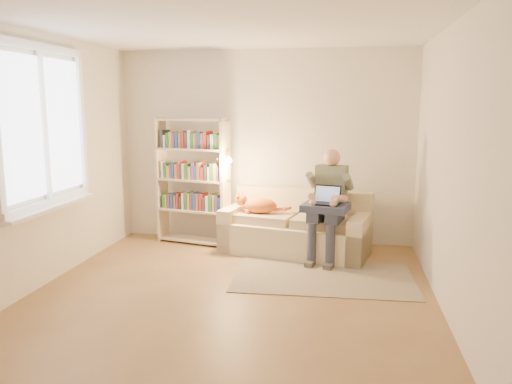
% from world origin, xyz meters
% --- Properties ---
extents(floor, '(4.50, 4.50, 0.00)m').
position_xyz_m(floor, '(0.00, 0.00, 0.00)').
color(floor, brown).
rests_on(floor, ground).
extents(ceiling, '(4.00, 4.50, 0.02)m').
position_xyz_m(ceiling, '(0.00, 0.00, 2.60)').
color(ceiling, white).
rests_on(ceiling, wall_back).
extents(wall_left, '(0.02, 4.50, 2.60)m').
position_xyz_m(wall_left, '(-2.00, 0.00, 1.30)').
color(wall_left, silver).
rests_on(wall_left, floor).
extents(wall_right, '(0.02, 4.50, 2.60)m').
position_xyz_m(wall_right, '(2.00, 0.00, 1.30)').
color(wall_right, silver).
rests_on(wall_right, floor).
extents(wall_back, '(4.00, 0.02, 2.60)m').
position_xyz_m(wall_back, '(0.00, 2.25, 1.30)').
color(wall_back, silver).
rests_on(wall_back, floor).
extents(wall_front, '(4.00, 0.02, 2.60)m').
position_xyz_m(wall_front, '(0.00, -2.25, 1.30)').
color(wall_front, silver).
rests_on(wall_front, floor).
extents(window, '(0.12, 1.52, 1.69)m').
position_xyz_m(window, '(-1.95, 0.20, 1.38)').
color(window, white).
rests_on(window, wall_left).
extents(sofa, '(1.96, 1.19, 0.78)m').
position_xyz_m(sofa, '(0.49, 1.74, 0.28)').
color(sofa, beige).
rests_on(sofa, floor).
extents(person, '(0.48, 0.65, 1.34)m').
position_xyz_m(person, '(0.90, 1.50, 0.75)').
color(person, slate).
rests_on(person, sofa).
extents(cat, '(0.67, 0.32, 0.24)m').
position_xyz_m(cat, '(0.03, 1.72, 0.60)').
color(cat, orange).
rests_on(cat, sofa).
extents(blanket, '(0.60, 0.53, 0.08)m').
position_xyz_m(blanket, '(0.84, 1.38, 0.67)').
color(blanket, '#2C344E').
rests_on(blanket, person).
extents(laptop, '(0.36, 0.32, 0.28)m').
position_xyz_m(laptop, '(0.84, 1.39, 0.77)').
color(laptop, black).
rests_on(laptop, blanket).
extents(bookshelf, '(1.12, 0.53, 1.70)m').
position_xyz_m(bookshelf, '(-0.92, 1.90, 0.94)').
color(bookshelf, beige).
rests_on(bookshelf, floor).
extents(rug, '(1.99, 1.23, 0.01)m').
position_xyz_m(rug, '(0.89, 0.79, 0.01)').
color(rug, gray).
rests_on(rug, floor).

